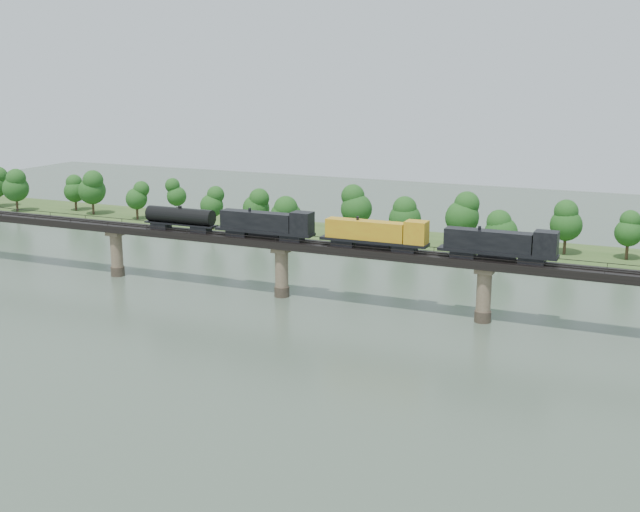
% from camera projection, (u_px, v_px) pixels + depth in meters
% --- Properties ---
extents(ground, '(400.00, 400.00, 0.00)m').
position_uv_depth(ground, '(200.00, 342.00, 131.96)').
color(ground, '#39493A').
rests_on(ground, ground).
extents(far_bank, '(300.00, 24.00, 1.60)m').
position_uv_depth(far_bank, '(378.00, 240.00, 207.34)').
color(far_bank, '#324D1F').
rests_on(far_bank, ground).
extents(bridge, '(236.00, 30.00, 11.50)m').
position_uv_depth(bridge, '(282.00, 270.00, 157.39)').
color(bridge, '#473A2D').
rests_on(bridge, ground).
extents(bridge_superstructure, '(220.00, 4.90, 0.75)m').
position_uv_depth(bridge_superstructure, '(281.00, 238.00, 155.94)').
color(bridge_superstructure, black).
rests_on(bridge_superstructure, bridge).
extents(far_treeline, '(289.06, 17.54, 13.60)m').
position_uv_depth(far_treeline, '(342.00, 210.00, 204.79)').
color(far_treeline, '#382619').
rests_on(far_treeline, far_bank).
extents(freight_train, '(83.67, 3.26, 5.76)m').
position_uv_depth(freight_train, '(337.00, 231.00, 150.72)').
color(freight_train, black).
rests_on(freight_train, bridge).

